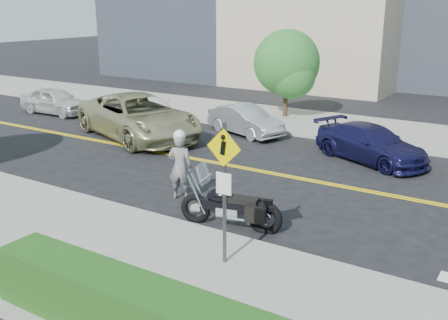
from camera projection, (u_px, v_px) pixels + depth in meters
ground_plane at (220, 164)px, 18.33m from camera, size 120.00×120.00×0.00m
sidewalk_near at (46, 239)px, 12.25m from camera, size 60.00×5.00×0.15m
sidewalk_far at (307, 122)px, 24.37m from camera, size 60.00×5.00×0.15m
pedestrian_sign at (224, 181)px, 10.51m from camera, size 0.78×0.08×3.00m
motorcyclist at (180, 165)px, 14.76m from camera, size 0.81×0.67×2.02m
motorcycle at (231, 197)px, 12.90m from camera, size 2.68×1.30×1.57m
suv at (139, 117)px, 21.63m from camera, size 7.12×5.05×1.80m
parked_car_white at (55, 101)px, 26.46m from camera, size 3.96×1.68×1.34m
parked_car_silver at (245, 120)px, 22.28m from camera, size 3.97×2.51×1.24m
parked_car_blue at (371, 144)px, 18.47m from camera, size 4.74×3.45×1.28m
tree_far_a at (287, 63)px, 24.71m from camera, size 3.12×3.12×4.27m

